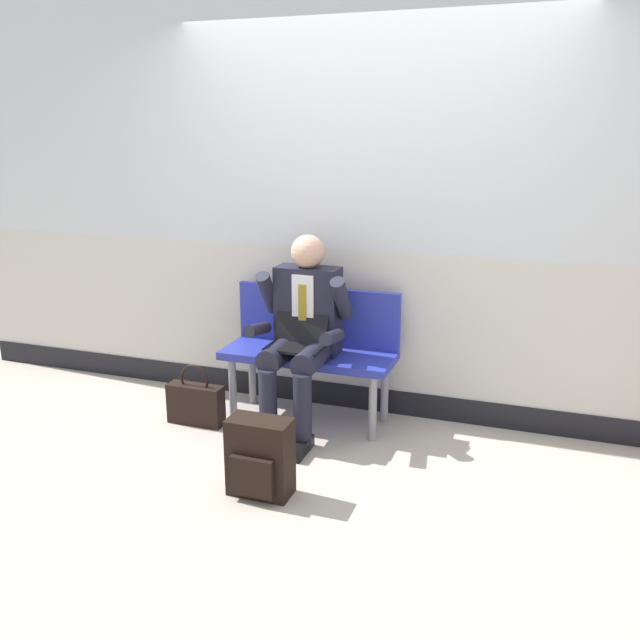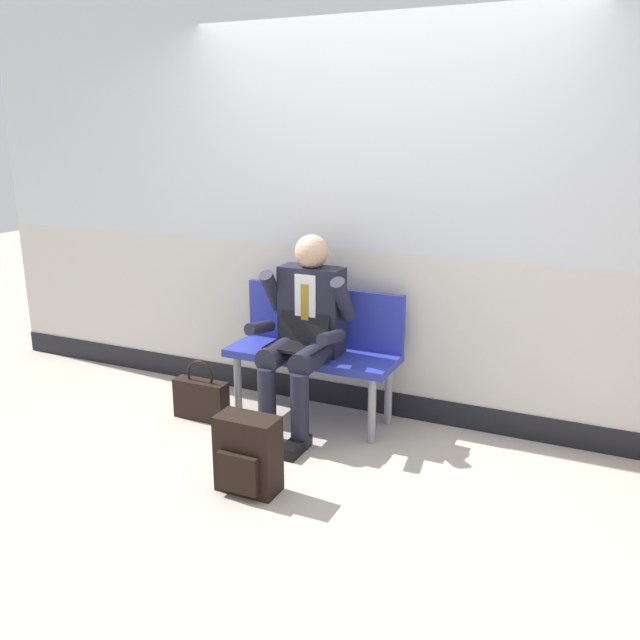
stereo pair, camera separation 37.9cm
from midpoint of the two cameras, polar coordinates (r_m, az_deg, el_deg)
ground_plane at (r=4.15m, az=4.09°, el=-10.58°), size 18.00×18.00×0.00m
station_wall at (r=4.34m, az=7.47°, el=9.46°), size 6.22×0.14×2.76m
bench_with_person at (r=4.36m, az=2.20°, el=-2.01°), size 1.10×0.42×0.85m
person_seated at (r=4.15m, az=1.19°, el=-0.89°), size 0.57×0.70×1.22m
backpack at (r=3.58m, az=-3.09°, el=-11.40°), size 0.33×0.21×0.42m
handbag at (r=4.48m, az=-7.62°, el=-6.62°), size 0.37×0.11×0.40m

